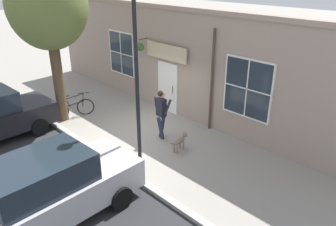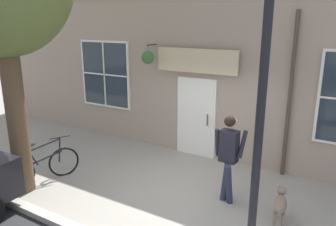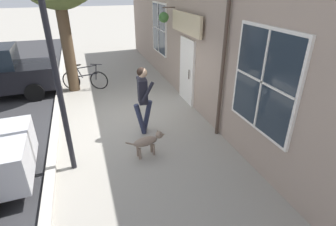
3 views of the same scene
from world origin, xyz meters
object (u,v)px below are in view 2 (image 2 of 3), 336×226
object	(u,v)px
pedestrian_walking	(229,150)
leaning_bicycle	(42,166)
dog_on_leash	(280,203)
street_lamp	(267,30)

from	to	relation	value
pedestrian_walking	leaning_bicycle	xyz separation A→B (m)	(1.33, -3.85, -0.72)
pedestrian_walking	dog_on_leash	distance (m)	1.31
dog_on_leash	leaning_bicycle	xyz separation A→B (m)	(1.16, -4.92, 0.01)
leaning_bicycle	street_lamp	world-z (taller)	street_lamp
pedestrian_walking	leaning_bicycle	bearing A→B (deg)	-70.91
leaning_bicycle	pedestrian_walking	bearing A→B (deg)	109.09
dog_on_leash	street_lamp	bearing A→B (deg)	-1.82
pedestrian_walking	street_lamp	xyz separation A→B (m)	(1.83, 1.02, 2.30)
pedestrian_walking	street_lamp	world-z (taller)	street_lamp
pedestrian_walking	street_lamp	distance (m)	3.11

